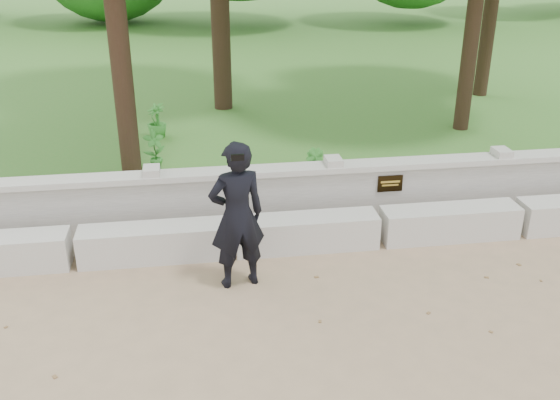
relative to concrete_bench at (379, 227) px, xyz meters
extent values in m
plane|color=#9A7D5E|center=(0.00, -1.90, -0.22)|extent=(80.00, 80.00, 0.00)
cube|color=#357527|center=(0.00, 12.10, -0.10)|extent=(40.00, 22.00, 0.25)
cube|color=beige|center=(-3.00, 0.00, 0.00)|extent=(1.90, 0.45, 0.45)
cube|color=beige|center=(-1.00, 0.00, 0.00)|extent=(1.90, 0.45, 0.45)
cube|color=beige|center=(1.00, 0.00, 0.00)|extent=(1.90, 0.45, 0.45)
cube|color=#BBB9B1|center=(0.00, 0.70, 0.18)|extent=(12.50, 0.25, 0.82)
cube|color=beige|center=(0.00, 0.70, 0.64)|extent=(12.50, 0.35, 0.08)
cube|color=black|center=(0.30, 0.56, 0.40)|extent=(0.36, 0.02, 0.24)
imported|color=black|center=(-1.98, -0.78, 0.68)|extent=(0.73, 0.56, 1.81)
cube|color=black|center=(-1.98, -1.14, 1.52)|extent=(0.14, 0.05, 0.07)
cylinder|color=#382619|center=(-3.41, 2.20, 2.32)|extent=(0.31, 0.31, 4.59)
cylinder|color=#382619|center=(2.87, 4.00, 2.22)|extent=(0.30, 0.30, 4.38)
imported|color=#34832C|center=(-3.05, 2.58, 0.36)|extent=(0.41, 0.34, 0.67)
imported|color=#34832C|center=(-0.59, 1.47, 0.33)|extent=(0.42, 0.43, 0.60)
imported|color=#34832C|center=(-3.08, 4.32, 0.35)|extent=(0.49, 0.49, 0.65)
camera|label=1|loc=(-2.44, -7.27, 3.76)|focal=40.00mm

